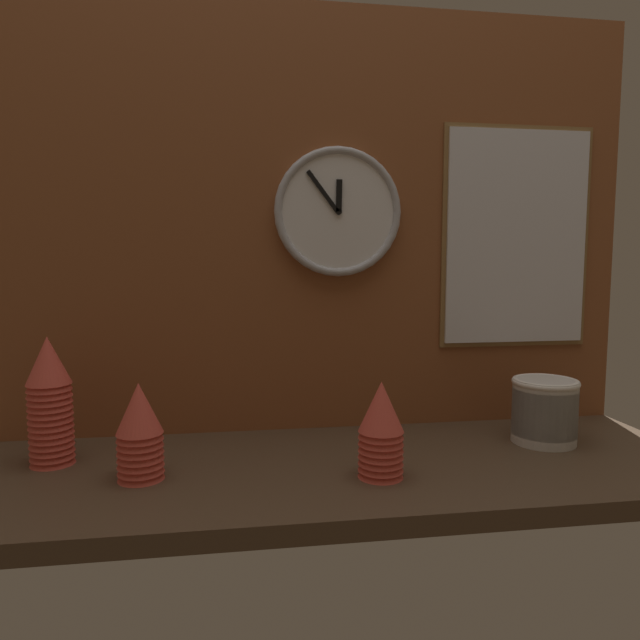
{
  "coord_description": "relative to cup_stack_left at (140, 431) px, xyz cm",
  "views": [
    {
      "loc": [
        -21.77,
        -116.9,
        43.06
      ],
      "look_at": [
        -3.49,
        4.0,
        30.21
      ],
      "focal_mm": 32.0,
      "sensor_mm": 36.0,
      "label": 1
    }
  ],
  "objects": [
    {
      "name": "ground_plane",
      "position": [
        40.48,
        4.13,
        -11.68
      ],
      "size": [
        160.0,
        56.0,
        4.0
      ],
      "primitive_type": "cube",
      "color": "#4C3826"
    },
    {
      "name": "wall_tiled_back",
      "position": [
        40.48,
        30.63,
        42.82
      ],
      "size": [
        160.0,
        3.0,
        105.0
      ],
      "color": "brown",
      "rests_on": "ground_plane"
    },
    {
      "name": "cup_stack_left",
      "position": [
        0.0,
        0.0,
        0.0
      ],
      "size": [
        9.12,
        9.12,
        19.36
      ],
      "color": "#DB4C3D",
      "rests_on": "ground_plane"
    },
    {
      "name": "cup_stack_center_right",
      "position": [
        47.1,
        -5.9,
        0.0
      ],
      "size": [
        9.12,
        9.12,
        19.36
      ],
      "color": "#DB4C3D",
      "rests_on": "ground_plane"
    },
    {
      "name": "cup_stack_far_left",
      "position": [
        -19.92,
        11.55,
        3.98
      ],
      "size": [
        9.12,
        9.12,
        27.32
      ],
      "color": "#DB4C3D",
      "rests_on": "ground_plane"
    },
    {
      "name": "bowl_stack_far_right",
      "position": [
        90.91,
        9.5,
        -1.69
      ],
      "size": [
        15.27,
        15.27,
        15.28
      ],
      "color": "beige",
      "rests_on": "ground_plane"
    },
    {
      "name": "wall_clock",
      "position": [
        44.44,
        27.6,
        45.27
      ],
      "size": [
        31.74,
        2.7,
        31.74
      ],
      "color": "white"
    },
    {
      "name": "menu_board",
      "position": [
        92.18,
        28.48,
        39.33
      ],
      "size": [
        40.69,
        1.32,
        57.39
      ],
      "color": "olive"
    }
  ]
}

